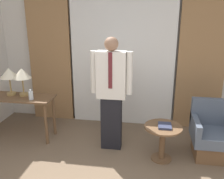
% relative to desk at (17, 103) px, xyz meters
% --- Properties ---
extents(wall_back, '(10.00, 0.06, 2.70)m').
position_rel_desk_xyz_m(wall_back, '(1.68, 1.00, 0.73)').
color(wall_back, silver).
rests_on(wall_back, ground_plane).
extents(curtain_sheer_center, '(1.89, 0.06, 2.58)m').
position_rel_desk_xyz_m(curtain_sheer_center, '(1.68, 0.87, 0.67)').
color(curtain_sheer_center, white).
rests_on(curtain_sheer_center, ground_plane).
extents(curtain_drape_left, '(0.81, 0.06, 2.58)m').
position_rel_desk_xyz_m(curtain_drape_left, '(0.28, 0.87, 0.67)').
color(curtain_drape_left, '#997047').
rests_on(curtain_drape_left, ground_plane).
extents(curtain_drape_right, '(0.81, 0.06, 2.58)m').
position_rel_desk_xyz_m(curtain_drape_right, '(3.07, 0.87, 0.67)').
color(curtain_drape_right, '#997047').
rests_on(curtain_drape_right, ground_plane).
extents(desk, '(1.26, 0.46, 0.74)m').
position_rel_desk_xyz_m(desk, '(0.00, 0.00, 0.00)').
color(desk, brown).
rests_on(desk, ground_plane).
extents(table_lamp_left, '(0.30, 0.30, 0.47)m').
position_rel_desk_xyz_m(table_lamp_left, '(-0.11, 0.06, 0.48)').
color(table_lamp_left, '#9E7F47').
rests_on(table_lamp_left, desk).
extents(table_lamp_right, '(0.30, 0.30, 0.47)m').
position_rel_desk_xyz_m(table_lamp_right, '(0.11, 0.06, 0.48)').
color(table_lamp_right, '#9E7F47').
rests_on(table_lamp_right, desk).
extents(bottle_by_lamp, '(0.07, 0.07, 0.17)m').
position_rel_desk_xyz_m(bottle_by_lamp, '(0.33, -0.11, 0.19)').
color(bottle_by_lamp, silver).
rests_on(bottle_by_lamp, desk).
extents(person, '(0.63, 0.21, 1.75)m').
position_rel_desk_xyz_m(person, '(1.63, -0.10, 0.34)').
color(person, black).
rests_on(person, ground_plane).
extents(armchair, '(0.63, 0.62, 0.83)m').
position_rel_desk_xyz_m(armchair, '(3.16, -0.09, -0.31)').
color(armchair, brown).
rests_on(armchair, ground_plane).
extents(side_table, '(0.54, 0.54, 0.53)m').
position_rel_desk_xyz_m(side_table, '(2.41, -0.33, -0.26)').
color(side_table, brown).
rests_on(side_table, ground_plane).
extents(book, '(0.18, 0.22, 0.03)m').
position_rel_desk_xyz_m(book, '(2.43, -0.34, -0.07)').
color(book, '#2D334C').
rests_on(book, side_table).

